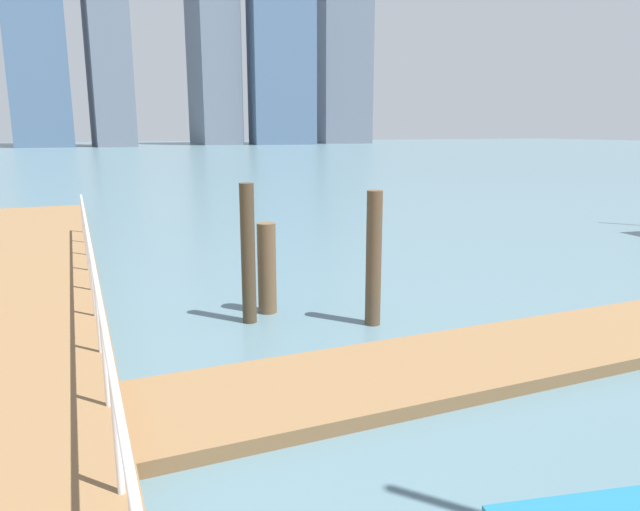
% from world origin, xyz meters
% --- Properties ---
extents(ground_plane, '(300.00, 300.00, 0.00)m').
position_xyz_m(ground_plane, '(0.00, 20.00, 0.00)').
color(ground_plane, slate).
extents(floating_dock, '(12.08, 2.00, 0.18)m').
position_xyz_m(floating_dock, '(2.54, 11.92, 0.09)').
color(floating_dock, olive).
rests_on(floating_dock, ground_plane).
extents(boardwalk_railing, '(0.06, 28.10, 1.08)m').
position_xyz_m(boardwalk_railing, '(-3.15, 9.34, 1.24)').
color(boardwalk_railing, white).
rests_on(boardwalk_railing, boardwalk).
extents(dock_piling_0, '(0.26, 0.26, 2.29)m').
position_xyz_m(dock_piling_0, '(1.23, 14.10, 1.15)').
color(dock_piling_0, brown).
rests_on(dock_piling_0, ground_plane).
extents(dock_piling_2, '(0.33, 0.33, 1.65)m').
position_xyz_m(dock_piling_2, '(-0.22, 15.43, 0.82)').
color(dock_piling_2, brown).
rests_on(dock_piling_2, ground_plane).
extents(dock_piling_4, '(0.24, 0.24, 2.40)m').
position_xyz_m(dock_piling_4, '(-0.68, 15.03, 1.20)').
color(dock_piling_4, '#473826').
rests_on(dock_piling_4, ground_plane).
extents(skyline_tower_4, '(8.98, 13.48, 32.84)m').
position_xyz_m(skyline_tower_4, '(25.96, 133.21, 16.42)').
color(skyline_tower_4, slate).
rests_on(skyline_tower_4, ground_plane).
extents(skyline_tower_6, '(11.81, 6.68, 43.12)m').
position_xyz_m(skyline_tower_6, '(55.76, 131.02, 21.56)').
color(skyline_tower_6, slate).
rests_on(skyline_tower_6, ground_plane).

